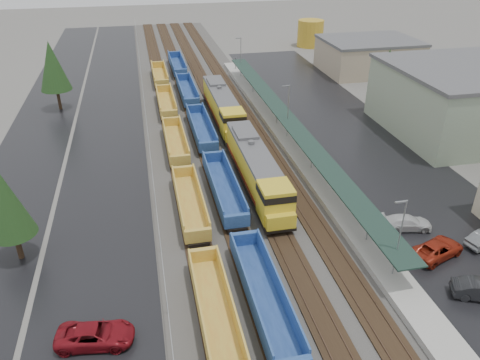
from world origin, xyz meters
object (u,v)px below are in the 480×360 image
object	(u,v)px
locomotive_trail	(223,107)
well_string_yellow	(190,203)
parked_car_east_b	(437,249)
parked_car_east_c	(407,223)
locomotive_lead	(257,170)
well_string_blue	(223,188)
parked_car_west_c	(95,335)
storage_tank	(310,33)

from	to	relation	value
locomotive_trail	well_string_yellow	bearing A→B (deg)	-108.36
well_string_yellow	parked_car_east_b	bearing A→B (deg)	-29.87
parked_car_east_c	locomotive_trail	bearing A→B (deg)	34.15
locomotive_lead	parked_car_east_c	size ratio (longest dim) A/B	4.27
well_string_yellow	well_string_blue	world-z (taller)	well_string_blue
locomotive_trail	parked_car_east_b	distance (m)	38.61
locomotive_trail	parked_car_west_c	xyz separation A→B (m)	(-16.80, -40.14, -1.74)
locomotive_lead	well_string_yellow	size ratio (longest dim) A/B	0.19
locomotive_trail	well_string_blue	distance (m)	22.21
locomotive_trail	parked_car_west_c	bearing A→B (deg)	-112.71
parked_car_east_b	parked_car_east_c	size ratio (longest dim) A/B	1.10
locomotive_lead	well_string_blue	world-z (taller)	locomotive_lead
locomotive_lead	parked_car_west_c	world-z (taller)	locomotive_lead
locomotive_trail	parked_car_east_c	xyz separation A→B (m)	(12.69, -31.72, -1.80)
parked_car_west_c	parked_car_east_b	world-z (taller)	parked_car_west_c
locomotive_lead	locomotive_trail	size ratio (longest dim) A/B	1.00
well_string_blue	parked_car_west_c	size ratio (longest dim) A/B	21.45
parked_car_west_c	parked_car_east_b	bearing A→B (deg)	-74.37
well_string_yellow	parked_car_east_b	size ratio (longest dim) A/B	20.24
locomotive_trail	well_string_blue	bearing A→B (deg)	-100.40
locomotive_lead	well_string_blue	size ratio (longest dim) A/B	0.17
well_string_yellow	storage_tank	world-z (taller)	storage_tank
parked_car_east_b	well_string_blue	bearing A→B (deg)	30.44
storage_tank	parked_car_east_b	size ratio (longest dim) A/B	1.16
well_string_blue	parked_car_west_c	bearing A→B (deg)	-124.93
locomotive_trail	well_string_yellow	xyz separation A→B (m)	(-8.00, -24.11, -1.37)
well_string_blue	parked_car_east_c	distance (m)	19.41
locomotive_trail	locomotive_lead	bearing A→B (deg)	-90.00
well_string_yellow	well_string_blue	xyz separation A→B (m)	(4.00, 2.31, 0.02)
locomotive_trail	well_string_blue	world-z (taller)	locomotive_trail
locomotive_trail	storage_tank	distance (m)	54.32
well_string_blue	locomotive_trail	bearing A→B (deg)	79.60
locomotive_trail	well_string_yellow	distance (m)	25.44
storage_tank	parked_car_west_c	distance (m)	97.42
well_string_yellow	parked_car_west_c	world-z (taller)	well_string_yellow
well_string_yellow	parked_car_west_c	xyz separation A→B (m)	(-8.80, -16.03, -0.37)
well_string_yellow	storage_tank	xyz separation A→B (m)	(38.12, 69.31, 1.98)
well_string_yellow	parked_car_east_c	bearing A→B (deg)	-20.18
storage_tank	parked_car_west_c	xyz separation A→B (m)	(-46.92, -85.34, -2.35)
parked_car_west_c	storage_tank	bearing A→B (deg)	-20.56
well_string_blue	storage_tank	size ratio (longest dim) A/B	19.13
locomotive_lead	parked_car_west_c	bearing A→B (deg)	-131.28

